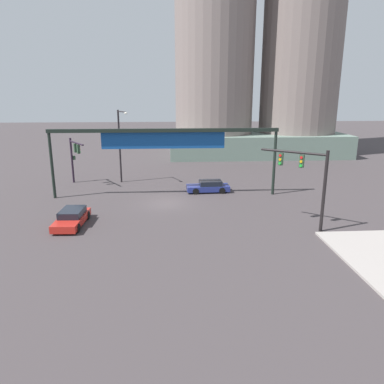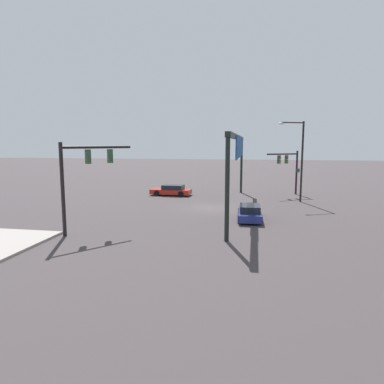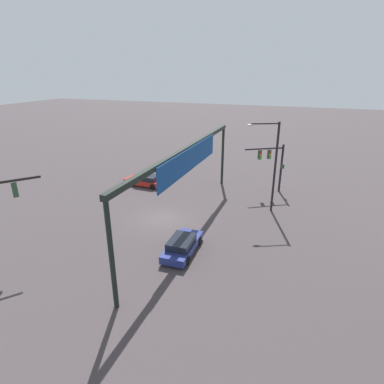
{
  "view_description": "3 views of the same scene",
  "coord_description": "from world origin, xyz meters",
  "px_view_note": "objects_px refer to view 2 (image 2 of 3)",
  "views": [
    {
      "loc": [
        0.4,
        -32.85,
        9.96
      ],
      "look_at": [
        2.31,
        -2.52,
        1.73
      ],
      "focal_mm": 34.34,
      "sensor_mm": 36.0,
      "label": 1
    },
    {
      "loc": [
        31.72,
        4.13,
        5.97
      ],
      "look_at": [
        1.67,
        -1.3,
        1.7
      ],
      "focal_mm": 32.6,
      "sensor_mm": 36.0,
      "label": 2
    },
    {
      "loc": [
        22.44,
        11.27,
        12.15
      ],
      "look_at": [
        -1.66,
        2.29,
        2.23
      ],
      "focal_mm": 29.48,
      "sensor_mm": 36.0,
      "label": 3
    }
  ],
  "objects_px": {
    "streetlamp_curved_arm": "(299,155)",
    "sedan_car_approaching": "(250,213)",
    "traffic_signal_near_corner": "(290,165)",
    "traffic_signal_opposite_side": "(81,171)",
    "sedan_car_waiting_far": "(171,190)"
  },
  "relations": [
    {
      "from": "traffic_signal_near_corner",
      "to": "traffic_signal_opposite_side",
      "type": "relative_size",
      "value": 0.84
    },
    {
      "from": "traffic_signal_near_corner",
      "to": "sedan_car_waiting_far",
      "type": "relative_size",
      "value": 1.09
    },
    {
      "from": "sedan_car_approaching",
      "to": "streetlamp_curved_arm",
      "type": "bearing_deg",
      "value": -28.62
    },
    {
      "from": "traffic_signal_opposite_side",
      "to": "sedan_car_approaching",
      "type": "distance_m",
      "value": 13.05
    },
    {
      "from": "traffic_signal_opposite_side",
      "to": "traffic_signal_near_corner",
      "type": "bearing_deg",
      "value": 1.77
    },
    {
      "from": "traffic_signal_near_corner",
      "to": "sedan_car_waiting_far",
      "type": "bearing_deg",
      "value": -19.91
    },
    {
      "from": "traffic_signal_opposite_side",
      "to": "sedan_car_approaching",
      "type": "relative_size",
      "value": 1.36
    },
    {
      "from": "traffic_signal_opposite_side",
      "to": "sedan_car_waiting_far",
      "type": "xyz_separation_m",
      "value": [
        -17.8,
        1.78,
        -3.62
      ]
    },
    {
      "from": "traffic_signal_near_corner",
      "to": "streetlamp_curved_arm",
      "type": "distance_m",
      "value": 5.23
    },
    {
      "from": "sedan_car_approaching",
      "to": "sedan_car_waiting_far",
      "type": "bearing_deg",
      "value": 36.0
    },
    {
      "from": "traffic_signal_near_corner",
      "to": "streetlamp_curved_arm",
      "type": "bearing_deg",
      "value": 62.98
    },
    {
      "from": "streetlamp_curved_arm",
      "to": "sedan_car_approaching",
      "type": "xyz_separation_m",
      "value": [
        9.44,
        -4.71,
        -4.21
      ]
    },
    {
      "from": "traffic_signal_opposite_side",
      "to": "streetlamp_curved_arm",
      "type": "xyz_separation_m",
      "value": [
        -15.57,
        15.64,
        0.59
      ]
    },
    {
      "from": "streetlamp_curved_arm",
      "to": "sedan_car_approaching",
      "type": "relative_size",
      "value": 1.84
    },
    {
      "from": "traffic_signal_opposite_side",
      "to": "streetlamp_curved_arm",
      "type": "relative_size",
      "value": 0.74
    }
  ]
}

